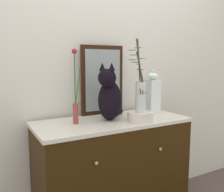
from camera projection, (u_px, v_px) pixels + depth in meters
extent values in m
cube|color=silver|center=(93.00, 61.00, 2.06)|extent=(4.40, 0.08, 2.60)
cube|color=black|center=(112.00, 176.00, 1.90)|extent=(1.12, 0.49, 0.84)
cube|color=silver|center=(112.00, 122.00, 1.84)|extent=(1.15, 0.50, 0.02)
sphere|color=#B79338|center=(96.00, 163.00, 1.52)|extent=(0.02, 0.02, 0.02)
sphere|color=#B79338|center=(160.00, 149.00, 1.77)|extent=(0.02, 0.02, 0.02)
cube|color=black|center=(102.00, 80.00, 2.02)|extent=(0.37, 0.03, 0.56)
cube|color=gray|center=(103.00, 80.00, 2.01)|extent=(0.31, 0.01, 0.49)
ellipsoid|color=black|center=(110.00, 100.00, 1.82)|extent=(0.26, 0.26, 0.29)
sphere|color=black|center=(107.00, 78.00, 1.75)|extent=(0.13, 0.13, 0.13)
cone|color=black|center=(112.00, 67.00, 1.72)|extent=(0.05, 0.05, 0.06)
cone|color=black|center=(102.00, 67.00, 1.75)|extent=(0.05, 0.05, 0.06)
cylinder|color=black|center=(118.00, 113.00, 2.01)|extent=(0.15, 0.13, 0.03)
cylinder|color=#953C34|center=(76.00, 114.00, 1.72)|extent=(0.04, 0.04, 0.14)
cylinder|color=#2F6F2C|center=(75.00, 79.00, 1.69)|extent=(0.01, 0.01, 0.34)
sphere|color=#A4211E|center=(74.00, 51.00, 1.66)|extent=(0.04, 0.04, 0.04)
cylinder|color=#30742F|center=(78.00, 86.00, 1.70)|extent=(0.04, 0.01, 0.24)
cylinder|color=silver|center=(140.00, 117.00, 1.80)|extent=(0.19, 0.19, 0.07)
cylinder|color=silver|center=(141.00, 97.00, 1.78)|extent=(0.07, 0.07, 0.22)
cylinder|color=#46392C|center=(139.00, 66.00, 1.74)|extent=(0.03, 0.08, 0.39)
ellipsoid|color=#326E36|center=(132.00, 60.00, 1.74)|extent=(0.08, 0.07, 0.01)
ellipsoid|color=#2E7023|center=(132.00, 50.00, 1.70)|extent=(0.06, 0.08, 0.01)
cylinder|color=brown|center=(140.00, 66.00, 1.74)|extent=(0.03, 0.08, 0.39)
ellipsoid|color=#286931|center=(135.00, 62.00, 1.68)|extent=(0.07, 0.08, 0.01)
ellipsoid|color=#35712E|center=(133.00, 55.00, 1.69)|extent=(0.05, 0.08, 0.01)
ellipsoid|color=#2A7625|center=(138.00, 48.00, 1.68)|extent=(0.04, 0.07, 0.01)
cylinder|color=#532E29|center=(141.00, 73.00, 1.74)|extent=(0.06, 0.05, 0.30)
ellipsoid|color=#307630|center=(140.00, 70.00, 1.72)|extent=(0.05, 0.08, 0.01)
ellipsoid|color=#366D35|center=(139.00, 64.00, 1.68)|extent=(0.08, 0.07, 0.01)
ellipsoid|color=#386931|center=(141.00, 59.00, 1.67)|extent=(0.07, 0.08, 0.01)
cube|color=white|center=(152.00, 97.00, 2.06)|extent=(0.10, 0.10, 0.28)
ellipsoid|color=white|center=(153.00, 76.00, 2.03)|extent=(0.09, 0.09, 0.05)
sphere|color=white|center=(153.00, 71.00, 2.03)|extent=(0.02, 0.02, 0.02)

